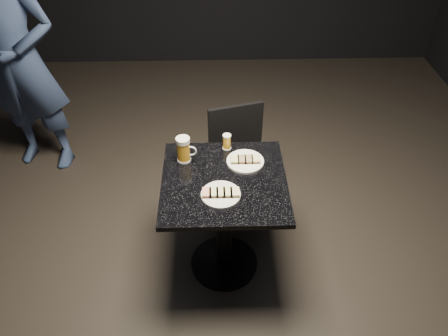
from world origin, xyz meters
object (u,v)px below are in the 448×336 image
Objects in this scene: plate_large at (221,195)px; chair at (240,159)px; plate_small at (245,161)px; patron at (19,60)px; beer_tumbler at (227,142)px; table at (224,210)px; beer_mug at (184,149)px.

chair reaches higher than plate_large.
patron is (-1.59, 1.02, 0.16)m from plate_small.
patron is 18.78× the size of beer_tumbler.
chair is at bearing 75.91° from table.
beer_tumbler reaches higher than plate_large.
chair is at bearing 41.38° from beer_mug.
table is at bearing -38.70° from beer_mug.
patron is 2.45× the size of table.
patron is 1.74m from beer_tumbler.
plate_large is 0.28m from table.
beer_mug reaches higher than chair.
plate_large is at bearing -103.20° from chair.
patron reaches higher than table.
beer_mug is (1.24, -0.99, -0.09)m from patron.
beer_tumbler is 0.38m from chair.
patron is at bearing 138.09° from plate_large.
table is at bearing -130.30° from plate_small.
plate_small is at bearing 49.70° from table.
plate_small is 0.12× the size of patron.
chair is (-0.00, 0.34, -0.26)m from plate_small.
plate_large is at bearing -56.28° from beer_mug.
plate_large is 0.38m from beer_mug.
plate_large is 0.98× the size of plate_small.
chair reaches higher than table.
plate_small is at bearing -5.07° from beer_mug.
plate_small is 2.22× the size of beer_tumbler.
plate_small reaches higher than table.
plate_small is 0.43m from chair.
table is 0.51m from chair.
beer_mug reaches higher than plate_large.
table is 0.41m from beer_tumbler.
beer_tumbler is at bearing 83.64° from plate_large.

